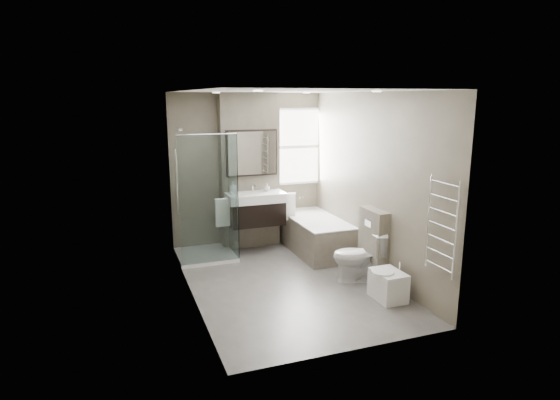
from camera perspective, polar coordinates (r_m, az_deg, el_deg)
name	(u,v)px	position (r m, az deg, el deg)	size (l,w,h in m)	color
room	(287,191)	(6.23, 0.83, 1.11)	(2.70, 3.90, 2.70)	#5A5552
vanity_pier	(249,171)	(7.89, -3.75, 3.49)	(1.00, 0.25, 2.60)	#665E50
vanity	(256,208)	(7.67, -2.96, -1.02)	(0.95, 0.47, 0.66)	black
mirror_cabinet	(252,153)	(7.69, -3.44, 5.74)	(0.86, 0.08, 0.76)	black
towel_left	(223,213)	(7.52, -7.00, -1.54)	(0.24, 0.06, 0.44)	white
towel_right	(288,207)	(7.83, 1.00, -0.87)	(0.24, 0.06, 0.44)	white
shower_enclosure	(212,228)	(7.48, -8.28, -3.45)	(0.90, 0.90, 2.00)	white
bathtub	(315,233)	(7.80, 4.31, -4.04)	(0.75, 1.60, 0.57)	#665E50
window	(297,147)	(8.23, 2.08, 6.51)	(0.98, 0.06, 1.33)	white
toilet	(359,256)	(6.64, 9.55, -6.76)	(0.40, 0.71, 0.72)	white
cistern_box	(373,244)	(6.74, 11.29, -5.30)	(0.19, 0.55, 1.00)	#665E50
bidet	(388,285)	(6.18, 13.01, -10.03)	(0.40, 0.46, 0.49)	white
towel_radiator	(442,226)	(5.53, 19.14, -2.98)	(0.03, 0.49, 1.10)	silver
soap_bottle_a	(233,188)	(7.56, -5.71, 1.50)	(0.09, 0.09, 0.20)	white
soap_bottle_b	(267,187)	(7.73, -1.59, 1.56)	(0.10, 0.10, 0.13)	white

